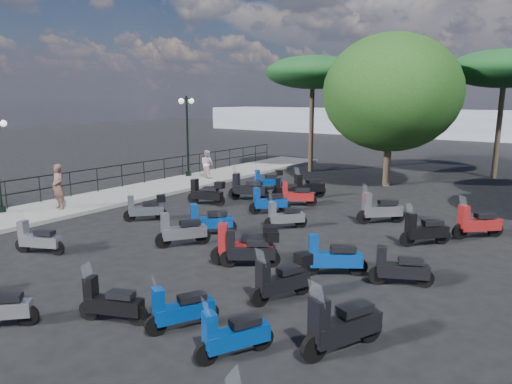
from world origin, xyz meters
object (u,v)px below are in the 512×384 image
Objects in this scene: scooter_21 at (245,245)px; scooter_30 at (233,336)px; scooter_2 at (38,240)px; scooter_22 at (285,217)px; scooter_4 at (248,189)px; broadleaf_tree at (391,93)px; scooter_8 at (209,221)px; scooter_28 at (424,231)px; scooter_26 at (342,326)px; scooter_29 at (477,223)px; scooter_11 at (308,187)px; pine_0 at (505,69)px; scooter_5 at (268,180)px; scooter_23 at (380,210)px; scooter_25 at (283,279)px; scooter_14 at (251,250)px; scooter_13 at (111,303)px; pedestrian_far at (207,164)px; scooter_27 at (400,269)px; lamp_post_2 at (187,131)px; scooter_9 at (146,208)px; scooter_19 at (181,310)px; scooter_17 at (296,195)px; scooter_20 at (332,258)px; scooter_10 at (269,202)px; scooter_16 at (288,190)px; scooter_3 at (207,193)px; woman at (58,187)px; scooter_15 at (182,231)px.

scooter_30 is at bearing 179.94° from scooter_21.
scooter_2 is 1.15× the size of scooter_22.
scooter_4 is 0.24× the size of broadleaf_tree.
scooter_8 is 1.02× the size of scooter_28.
scooter_26 is 8.67m from scooter_29.
scooter_11 is 13.01m from scooter_30.
pine_0 reaches higher than scooter_11.
scooter_5 is 0.90× the size of scooter_23.
pine_0 is at bearing -71.79° from scooter_25.
scooter_4 reaches higher than scooter_26.
scooter_14 is at bearing 124.21° from scooter_23.
scooter_13 is at bearing 138.64° from scooter_14.
pedestrian_far is 15.38m from scooter_27.
scooter_9 is (5.08, -7.39, -2.16)m from lamp_post_2.
pine_0 is at bearing -68.53° from scooter_19.
scooter_4 reaches higher than scooter_8.
scooter_25 is at bearing 139.55° from scooter_23.
scooter_23 reaches higher than scooter_19.
scooter_4 is 1.35× the size of scooter_28.
scooter_20 is (4.64, -5.95, 0.02)m from scooter_17.
scooter_10 is 15.97m from pine_0.
scooter_29 is 9.81m from broadleaf_tree.
lamp_post_2 is at bearing -0.09° from scooter_2.
scooter_8 is 7.24m from scooter_30.
broadleaf_tree is 1.08× the size of pine_0.
scooter_17 is (0.96, -0.88, 0.03)m from scooter_16.
woman is at bearing 124.51° from scooter_3.
scooter_11 is at bearing -54.64° from scooter_15.
scooter_9 is 0.76× the size of scooter_11.
scooter_21 is (5.63, -1.42, 0.08)m from scooter_9.
scooter_21 reaches higher than scooter_11.
scooter_19 is 7.33m from scooter_22.
scooter_28 is (8.70, 7.29, 0.04)m from scooter_2.
scooter_21 is 1.14× the size of scooter_29.
scooter_8 is 0.97× the size of scooter_14.
lamp_post_2 is 2.47× the size of woman.
scooter_21 is at bearing 3.38° from woman.
scooter_17 is at bearing -42.03° from scooter_2.
broadleaf_tree is at bearing -56.28° from scooter_19.
scooter_3 is 17.48m from pine_0.
scooter_8 is 3.47m from scooter_10.
pedestrian_far reaches higher than scooter_17.
scooter_10 is at bearing 14.20° from scooter_20.
lamp_post_2 is 14.21m from scooter_14.
scooter_10 is at bearing 168.07° from scooter_16.
scooter_16 is (-3.19, 11.63, 0.01)m from scooter_13.
broadleaf_tree is at bearing -26.49° from scooter_23.
woman is 12.16m from scooter_23.
scooter_8 is at bearing -107.81° from pine_0.
scooter_13 is at bearing 154.27° from scooter_8.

